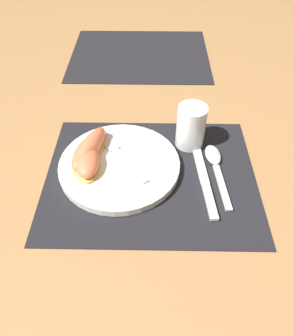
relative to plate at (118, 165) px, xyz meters
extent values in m
plane|color=#A37547|center=(0.07, -0.02, -0.01)|extent=(3.00, 3.00, 0.00)
cube|color=black|center=(0.07, -0.02, -0.01)|extent=(0.44, 0.36, 0.00)
cube|color=black|center=(0.03, 0.52, -0.01)|extent=(0.44, 0.36, 0.00)
cylinder|color=white|center=(0.00, 0.00, 0.00)|extent=(0.26, 0.26, 0.02)
cylinder|color=silver|center=(0.16, 0.08, 0.04)|extent=(0.06, 0.06, 0.10)
cylinder|color=orange|center=(0.16, 0.08, 0.02)|extent=(0.05, 0.05, 0.05)
cube|color=silver|center=(0.18, -0.09, 0.00)|extent=(0.02, 0.09, 0.01)
cube|color=silver|center=(0.17, 0.02, -0.01)|extent=(0.03, 0.14, 0.01)
cube|color=silver|center=(0.21, -0.05, -0.01)|extent=(0.02, 0.12, 0.01)
ellipsoid|color=silver|center=(0.21, 0.04, 0.00)|extent=(0.04, 0.07, 0.01)
cube|color=silver|center=(0.02, -0.01, 0.01)|extent=(0.08, 0.10, 0.00)
cube|color=silver|center=(-0.03, 0.07, 0.01)|extent=(0.06, 0.07, 0.00)
ellipsoid|color=#F7C656|center=(-0.06, 0.03, 0.01)|extent=(0.08, 0.14, 0.01)
ellipsoid|color=#F2754C|center=(-0.06, 0.03, 0.03)|extent=(0.07, 0.13, 0.04)
ellipsoid|color=#F7C656|center=(-0.08, 0.01, 0.01)|extent=(0.06, 0.11, 0.01)
ellipsoid|color=#F2754C|center=(-0.08, 0.01, 0.03)|extent=(0.05, 0.10, 0.04)
ellipsoid|color=#F7C656|center=(-0.07, -0.01, 0.01)|extent=(0.07, 0.11, 0.01)
ellipsoid|color=#F2754C|center=(-0.07, -0.01, 0.03)|extent=(0.06, 0.10, 0.03)
camera|label=1|loc=(0.07, -0.49, 0.50)|focal=35.00mm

